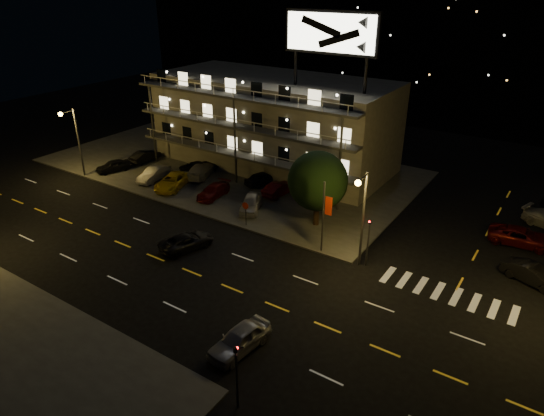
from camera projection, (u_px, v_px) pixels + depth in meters
The scene contains 25 objects.
ground at pixel (211, 280), 37.07m from camera, with size 140.00×140.00×0.00m, color black.
curb_nw at pixel (229, 166), 59.03m from camera, with size 44.00×24.00×0.15m, color #3A3A37.
motel at pixel (274, 122), 57.65m from camera, with size 28.00×13.80×18.10m.
hill_backdrop at pixel (430, 34), 86.72m from camera, with size 120.00×25.00×24.00m.
streetlight_nw at pixel (75, 136), 53.83m from camera, with size 0.44×1.92×8.00m.
streetlight_nc at pixel (362, 211), 36.65m from camera, with size 0.44×1.92×8.00m.
signal_nw at pixel (368, 237), 37.86m from camera, with size 0.20×0.27×4.60m.
signal_sw at pixel (237, 371), 25.09m from camera, with size 0.20×0.27×4.60m.
banner_north at pixel (324, 216), 39.36m from camera, with size 0.83×0.16×6.40m.
stop_sign at pixel (246, 210), 44.26m from camera, with size 0.91×0.11×2.61m.
tree at pixel (317, 182), 43.30m from camera, with size 5.62×5.41×7.08m.
lot_car_0 at pixel (113, 166), 57.07m from camera, with size 1.61×3.99×1.36m, color black.
lot_car_1 at pixel (154, 174), 54.57m from camera, with size 1.57×4.49×1.48m, color #939398.
lot_car_2 at pixel (172, 182), 52.55m from camera, with size 2.40×5.20×1.45m, color gold.
lot_car_3 at pixel (213, 191), 50.45m from camera, with size 1.80×4.42×1.28m, color #4F0B0C.
lot_car_4 at pixel (251, 203), 47.53m from camera, with size 1.75×4.36×1.49m, color #939398.
lot_car_5 at pixel (145, 156), 60.07m from camera, with size 1.45×4.16×1.37m, color black.
lot_car_6 at pixel (200, 167), 56.89m from camera, with size 2.10×4.55×1.26m, color black.
lot_car_7 at pixel (201, 170), 55.51m from camera, with size 2.11×5.19×1.51m, color #939398.
lot_car_8 at pixel (263, 178), 53.43m from camera, with size 1.72×4.27×1.46m, color black.
lot_car_9 at pixel (279, 189), 50.87m from camera, with size 1.51×4.32×1.42m, color #4F0B0C.
side_car_0 at pixel (533, 274), 36.48m from camera, with size 1.56×4.46×1.47m, color black.
side_car_1 at pixel (522, 237), 41.71m from camera, with size 2.48×5.37×1.49m, color #4F0B0C.
road_car_east at pixel (240, 339), 29.91m from camera, with size 1.82×4.53×1.55m, color #939398.
road_car_west at pixel (187, 241), 41.17m from camera, with size 2.19×4.76×1.32m, color black.
Camera 1 is at (21.01, -23.29, 21.03)m, focal length 32.00 mm.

